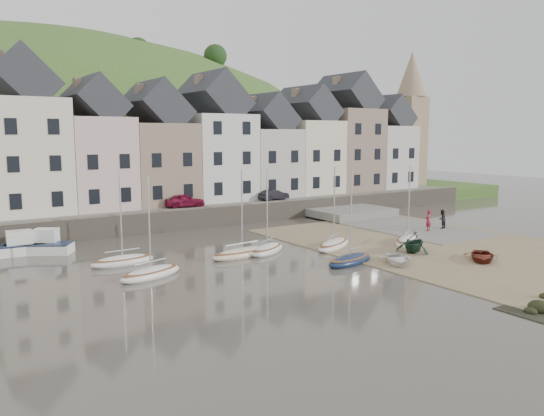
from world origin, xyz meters
TOP-DOWN VIEW (x-y plane):
  - ground at (0.00, 0.00)m, footprint 160.00×160.00m
  - quay_land at (0.00, 32.00)m, footprint 90.00×30.00m
  - quay_street at (0.00, 20.50)m, footprint 70.00×7.00m
  - seawall at (0.00, 17.00)m, footprint 70.00×1.20m
  - beach at (11.00, 0.00)m, footprint 18.00×26.00m
  - slipway at (15.00, 8.00)m, footprint 8.00×18.00m
  - hillside at (-5.00, 60.00)m, footprint 134.40×84.00m
  - townhouse_terrace at (1.76, 24.00)m, footprint 61.05×8.00m
  - church_spire at (34.55, 24.00)m, footprint 4.00×4.00m
  - sailboat_0 at (-11.17, 6.92)m, footprint 4.32×1.71m
  - sailboat_1 at (-10.78, 2.86)m, footprint 4.57×2.78m
  - sailboat_2 at (-3.45, 4.57)m, footprint 5.15×2.07m
  - sailboat_3 at (-1.32, 4.63)m, footprint 4.26×3.39m
  - sailboat_4 at (3.77, 3.29)m, footprint 4.93×3.59m
  - sailboat_5 at (1.44, -1.15)m, footprint 4.52×2.46m
  - sailboat_6 at (9.55, 1.24)m, footprint 4.78×3.66m
  - motorboat_0 at (-16.81, 13.90)m, footprint 4.94×2.03m
  - motorboat_2 at (-14.96, 13.51)m, footprint 4.78×3.81m
  - rowboat_white at (3.85, -3.05)m, footprint 3.65×3.86m
  - rowboat_green at (7.36, -1.28)m, footprint 3.44×3.21m
  - rowboat_red at (9.16, -5.63)m, footprint 3.88×3.74m
  - person_red at (14.86, 3.77)m, footprint 0.78×0.63m
  - person_dark at (16.86, 3.90)m, footprint 0.94×0.80m
  - car_left at (-0.96, 19.50)m, footprint 4.05×2.47m
  - car_right at (9.20, 19.50)m, footprint 3.50×1.53m

SIDE VIEW (x-z plane):
  - hillside at x=-5.00m, z-range -59.99..24.01m
  - ground at x=0.00m, z-range 0.00..0.00m
  - beach at x=11.00m, z-range 0.00..0.06m
  - slipway at x=15.00m, z-range 0.00..0.12m
  - sailboat_2 at x=-3.45m, z-range -2.90..3.42m
  - sailboat_4 at x=3.77m, z-range -2.90..3.42m
  - sailboat_6 at x=9.55m, z-range -2.90..3.42m
  - sailboat_1 at x=-10.78m, z-range -2.90..3.42m
  - sailboat_5 at x=1.44m, z-range -2.90..3.42m
  - sailboat_0 at x=-11.17m, z-range -2.90..3.42m
  - sailboat_3 at x=-1.32m, z-range -2.89..3.43m
  - rowboat_white at x=3.85m, z-range 0.06..0.71m
  - rowboat_red at x=9.16m, z-range 0.06..0.72m
  - motorboat_0 at x=-16.81m, z-range -0.27..1.43m
  - motorboat_2 at x=-14.96m, z-range -0.27..1.43m
  - quay_land at x=0.00m, z-range 0.00..1.50m
  - rowboat_green at x=7.36m, z-range 0.06..1.54m
  - seawall at x=0.00m, z-range 0.00..1.80m
  - person_dark at x=16.86m, z-range 0.12..1.81m
  - person_red at x=14.86m, z-range 0.12..1.97m
  - quay_street at x=0.00m, z-range 1.50..1.60m
  - car_right at x=9.20m, z-range 1.60..2.72m
  - car_left at x=-0.96m, z-range 1.60..2.89m
  - townhouse_terrace at x=1.76m, z-range 0.36..14.29m
  - church_spire at x=34.55m, z-range 2.06..20.06m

